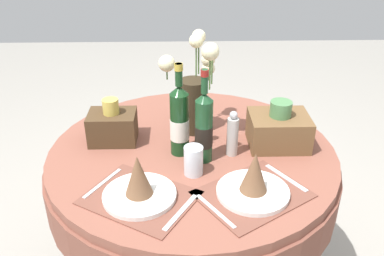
{
  "coord_description": "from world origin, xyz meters",
  "views": [
    {
      "loc": [
        -0.04,
        -1.38,
        1.6
      ],
      "look_at": [
        0.0,
        0.03,
        0.84
      ],
      "focal_mm": 38.76,
      "sensor_mm": 36.0,
      "label": 1
    }
  ],
  "objects_px": {
    "tumbler_near_left": "(194,161)",
    "pepper_mill": "(233,135)",
    "wine_bottle_centre": "(204,127)",
    "place_setting_left": "(139,186)",
    "wine_bottle_left": "(179,120)",
    "dining_table": "(192,178)",
    "place_setting_right": "(254,183)",
    "woven_basket_side_left": "(113,126)",
    "woven_basket_side_right": "(279,129)",
    "flower_vase": "(194,89)"
  },
  "relations": [
    {
      "from": "wine_bottle_left",
      "to": "pepper_mill",
      "type": "height_order",
      "value": "wine_bottle_left"
    },
    {
      "from": "tumbler_near_left",
      "to": "woven_basket_side_left",
      "type": "distance_m",
      "value": 0.4
    },
    {
      "from": "dining_table",
      "to": "wine_bottle_left",
      "type": "relative_size",
      "value": 3.17
    },
    {
      "from": "woven_basket_side_right",
      "to": "place_setting_left",
      "type": "bearing_deg",
      "value": -147.41
    },
    {
      "from": "dining_table",
      "to": "wine_bottle_left",
      "type": "distance_m",
      "value": 0.28
    },
    {
      "from": "tumbler_near_left",
      "to": "pepper_mill",
      "type": "relative_size",
      "value": 0.59
    },
    {
      "from": "wine_bottle_centre",
      "to": "pepper_mill",
      "type": "distance_m",
      "value": 0.13
    },
    {
      "from": "wine_bottle_centre",
      "to": "tumbler_near_left",
      "type": "relative_size",
      "value": 3.32
    },
    {
      "from": "flower_vase",
      "to": "dining_table",
      "type": "bearing_deg",
      "value": -94.56
    },
    {
      "from": "dining_table",
      "to": "pepper_mill",
      "type": "distance_m",
      "value": 0.27
    },
    {
      "from": "wine_bottle_left",
      "to": "woven_basket_side_left",
      "type": "height_order",
      "value": "wine_bottle_left"
    },
    {
      "from": "dining_table",
      "to": "woven_basket_side_right",
      "type": "bearing_deg",
      "value": 5.18
    },
    {
      "from": "dining_table",
      "to": "tumbler_near_left",
      "type": "distance_m",
      "value": 0.25
    },
    {
      "from": "woven_basket_side_right",
      "to": "woven_basket_side_left",
      "type": "bearing_deg",
      "value": 175.82
    },
    {
      "from": "place_setting_right",
      "to": "woven_basket_side_right",
      "type": "relative_size",
      "value": 1.86
    },
    {
      "from": "flower_vase",
      "to": "woven_basket_side_left",
      "type": "height_order",
      "value": "flower_vase"
    },
    {
      "from": "dining_table",
      "to": "woven_basket_side_right",
      "type": "relative_size",
      "value": 4.95
    },
    {
      "from": "dining_table",
      "to": "pepper_mill",
      "type": "bearing_deg",
      "value": -14.25
    },
    {
      "from": "woven_basket_side_right",
      "to": "dining_table",
      "type": "bearing_deg",
      "value": -174.82
    },
    {
      "from": "pepper_mill",
      "to": "wine_bottle_left",
      "type": "bearing_deg",
      "value": 174.73
    },
    {
      "from": "dining_table",
      "to": "place_setting_right",
      "type": "xyz_separation_m",
      "value": [
        0.19,
        -0.29,
        0.18
      ]
    },
    {
      "from": "wine_bottle_centre",
      "to": "tumbler_near_left",
      "type": "bearing_deg",
      "value": -112.82
    },
    {
      "from": "place_setting_right",
      "to": "woven_basket_side_left",
      "type": "xyz_separation_m",
      "value": [
        -0.51,
        0.37,
        0.02
      ]
    },
    {
      "from": "place_setting_left",
      "to": "woven_basket_side_right",
      "type": "bearing_deg",
      "value": 32.59
    },
    {
      "from": "place_setting_left",
      "to": "woven_basket_side_left",
      "type": "xyz_separation_m",
      "value": [
        -0.14,
        0.38,
        0.02
      ]
    },
    {
      "from": "woven_basket_side_left",
      "to": "woven_basket_side_right",
      "type": "relative_size",
      "value": 0.81
    },
    {
      "from": "wine_bottle_left",
      "to": "wine_bottle_centre",
      "type": "height_order",
      "value": "wine_bottle_left"
    },
    {
      "from": "tumbler_near_left",
      "to": "dining_table",
      "type": "bearing_deg",
      "value": 90.61
    },
    {
      "from": "wine_bottle_centre",
      "to": "place_setting_left",
      "type": "bearing_deg",
      "value": -133.85
    },
    {
      "from": "wine_bottle_centre",
      "to": "pepper_mill",
      "type": "relative_size",
      "value": 1.96
    },
    {
      "from": "tumbler_near_left",
      "to": "pepper_mill",
      "type": "bearing_deg",
      "value": 40.27
    },
    {
      "from": "dining_table",
      "to": "pepper_mill",
      "type": "xyz_separation_m",
      "value": [
        0.15,
        -0.04,
        0.22
      ]
    },
    {
      "from": "pepper_mill",
      "to": "woven_basket_side_right",
      "type": "relative_size",
      "value": 0.79
    },
    {
      "from": "wine_bottle_centre",
      "to": "woven_basket_side_right",
      "type": "height_order",
      "value": "wine_bottle_centre"
    },
    {
      "from": "dining_table",
      "to": "tumbler_near_left",
      "type": "xyz_separation_m",
      "value": [
        0.0,
        -0.16,
        0.19
      ]
    },
    {
      "from": "tumbler_near_left",
      "to": "woven_basket_side_left",
      "type": "xyz_separation_m",
      "value": [
        -0.32,
        0.24,
        0.01
      ]
    },
    {
      "from": "dining_table",
      "to": "place_setting_left",
      "type": "relative_size",
      "value": 2.67
    },
    {
      "from": "flower_vase",
      "to": "wine_bottle_left",
      "type": "bearing_deg",
      "value": -108.85
    },
    {
      "from": "tumbler_near_left",
      "to": "woven_basket_side_right",
      "type": "xyz_separation_m",
      "value": [
        0.34,
        0.19,
        0.02
      ]
    },
    {
      "from": "wine_bottle_left",
      "to": "pepper_mill",
      "type": "distance_m",
      "value": 0.21
    },
    {
      "from": "tumbler_near_left",
      "to": "pepper_mill",
      "type": "height_order",
      "value": "pepper_mill"
    },
    {
      "from": "dining_table",
      "to": "tumbler_near_left",
      "type": "height_order",
      "value": "tumbler_near_left"
    },
    {
      "from": "place_setting_left",
      "to": "wine_bottle_centre",
      "type": "relative_size",
      "value": 1.19
    },
    {
      "from": "flower_vase",
      "to": "wine_bottle_left",
      "type": "height_order",
      "value": "flower_vase"
    },
    {
      "from": "place_setting_left",
      "to": "pepper_mill",
      "type": "relative_size",
      "value": 2.33
    },
    {
      "from": "place_setting_left",
      "to": "place_setting_right",
      "type": "bearing_deg",
      "value": 1.31
    },
    {
      "from": "place_setting_left",
      "to": "tumbler_near_left",
      "type": "xyz_separation_m",
      "value": [
        0.18,
        0.14,
        0.01
      ]
    },
    {
      "from": "place_setting_right",
      "to": "wine_bottle_centre",
      "type": "height_order",
      "value": "wine_bottle_centre"
    },
    {
      "from": "place_setting_right",
      "to": "wine_bottle_centre",
      "type": "xyz_separation_m",
      "value": [
        -0.15,
        0.22,
        0.09
      ]
    },
    {
      "from": "wine_bottle_left",
      "to": "tumbler_near_left",
      "type": "relative_size",
      "value": 3.34
    }
  ]
}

